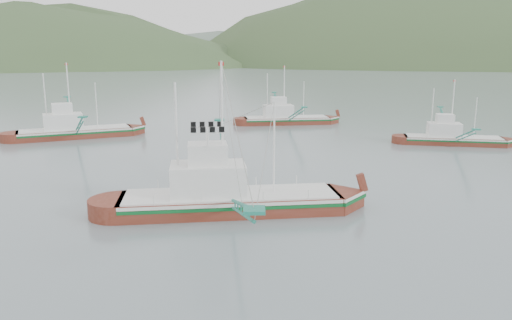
{
  "coord_description": "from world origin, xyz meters",
  "views": [
    {
      "loc": [
        -0.09,
        -33.53,
        11.88
      ],
      "look_at": [
        0.0,
        6.0,
        3.2
      ],
      "focal_mm": 35.0,
      "sensor_mm": 36.0,
      "label": 1
    }
  ],
  "objects_px": {
    "bg_boat_right": "(453,133)",
    "bg_boat_left": "(74,122)",
    "bg_boat_far": "(286,114)",
    "main_boat": "(227,187)"
  },
  "relations": [
    {
      "from": "main_boat",
      "to": "bg_boat_far",
      "type": "height_order",
      "value": "main_boat"
    },
    {
      "from": "bg_boat_far",
      "to": "bg_boat_left",
      "type": "xyz_separation_m",
      "value": [
        -30.22,
        -13.24,
        0.67
      ]
    },
    {
      "from": "bg_boat_left",
      "to": "main_boat",
      "type": "bearing_deg",
      "value": -78.59
    },
    {
      "from": "bg_boat_right",
      "to": "bg_boat_far",
      "type": "bearing_deg",
      "value": 148.61
    },
    {
      "from": "main_boat",
      "to": "bg_boat_right",
      "type": "xyz_separation_m",
      "value": [
        27.64,
        27.59,
        -0.36
      ]
    },
    {
      "from": "main_boat",
      "to": "bg_boat_far",
      "type": "distance_m",
      "value": 46.59
    },
    {
      "from": "bg_boat_far",
      "to": "bg_boat_left",
      "type": "distance_m",
      "value": 33.0
    },
    {
      "from": "main_boat",
      "to": "bg_boat_right",
      "type": "relative_size",
      "value": 1.35
    },
    {
      "from": "bg_boat_right",
      "to": "bg_boat_left",
      "type": "distance_m",
      "value": 50.98
    },
    {
      "from": "bg_boat_far",
      "to": "main_boat",
      "type": "bearing_deg",
      "value": -106.19
    }
  ]
}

